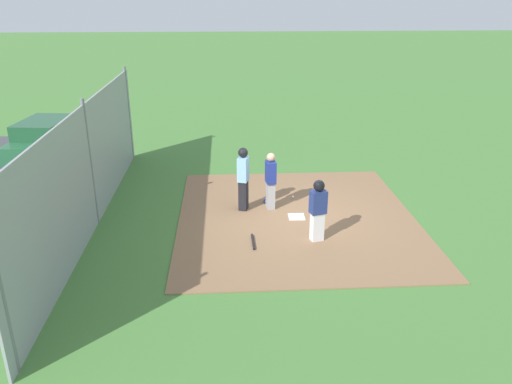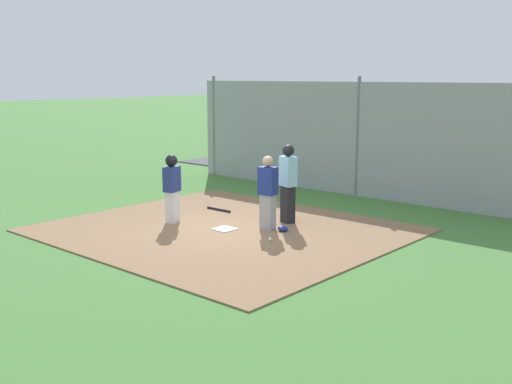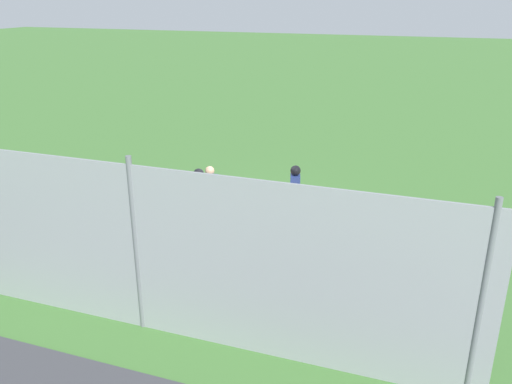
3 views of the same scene
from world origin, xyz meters
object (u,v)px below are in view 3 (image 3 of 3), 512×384
object	(u,v)px
catcher	(211,194)
baseball	(200,209)
runner	(295,190)
umpire	(200,201)
catcher_mask	(198,220)
home_plate	(244,217)
baseball_bat	(280,243)

from	to	relation	value
catcher	baseball	size ratio (longest dim) A/B	22.03
runner	baseball	world-z (taller)	runner
catcher	umpire	bearing A→B (deg)	177.74
umpire	catcher_mask	distance (m)	1.22
home_plate	catcher_mask	size ratio (longest dim) A/B	1.83
home_plate	umpire	size ratio (longest dim) A/B	0.24
catcher	baseball_bat	bearing A→B (deg)	-111.73
umpire	baseball	world-z (taller)	umpire
umpire	baseball	xyz separation A→B (m)	(-0.73, 1.50, -0.92)
umpire	baseball_bat	xyz separation A→B (m)	(2.09, 0.15, -0.93)
umpire	catcher	bearing A→B (deg)	20.36
runner	catcher_mask	xyz separation A→B (m)	(-2.44, -1.03, -0.83)
umpire	baseball_bat	bearing A→B (deg)	-68.89
catcher	baseball_bat	size ratio (longest dim) A/B	2.10
baseball_bat	catcher_mask	xyz separation A→B (m)	(-2.52, 0.55, 0.03)
baseball	catcher	bearing A→B (deg)	-47.02
home_plate	runner	bearing A→B (deg)	12.61
catcher_mask	home_plate	bearing A→B (deg)	34.16
home_plate	baseball_bat	world-z (taller)	baseball_bat
home_plate	catcher_mask	xyz separation A→B (m)	(-1.06, -0.72, 0.05)
catcher	catcher_mask	xyz separation A→B (m)	(-0.38, -0.06, -0.79)
baseball	catcher_mask	bearing A→B (deg)	-69.05
home_plate	catcher_mask	bearing A→B (deg)	-145.84
baseball_bat	baseball	bearing A→B (deg)	153.45
catcher_mask	baseball	distance (m)	0.86
baseball_bat	catcher_mask	bearing A→B (deg)	166.66
runner	baseball_bat	xyz separation A→B (m)	(0.07, -1.58, -0.86)
catcher_mask	catcher	bearing A→B (deg)	9.10
catcher_mask	baseball	world-z (taller)	catcher_mask
umpire	baseball_bat	distance (m)	2.29
baseball	umpire	bearing A→B (deg)	-64.00
baseball_bat	baseball	size ratio (longest dim) A/B	10.49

